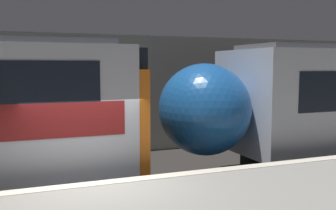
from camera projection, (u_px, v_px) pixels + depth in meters
station_rear_barrier at (55, 96)px, 13.46m from camera, size 50.00×0.15×4.32m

